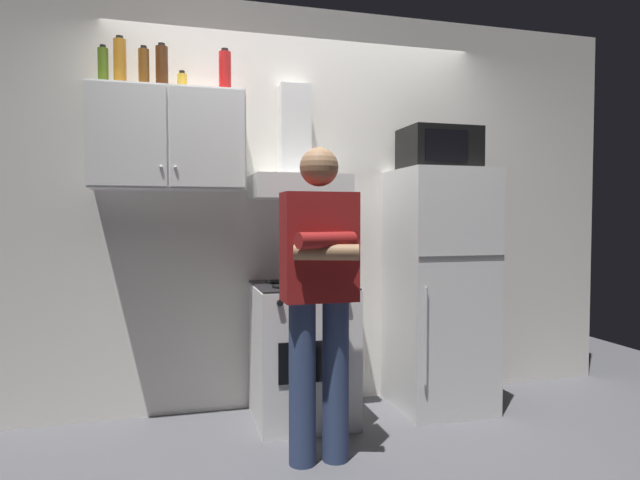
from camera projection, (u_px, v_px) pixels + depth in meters
The scene contains 14 objects.
ground_plane at pixel (320, 434), 3.18m from camera, with size 7.00×7.00×0.00m, color #4C4C51.
back_wall_tiled at pixel (297, 208), 3.70m from camera, with size 4.80×0.10×2.70m, color silver.
upper_cabinet at pixel (168, 140), 3.24m from camera, with size 0.90×0.37×0.60m.
stove_oven at pixel (302, 352), 3.39m from camera, with size 0.60×0.62×0.87m.
range_hood at pixel (297, 169), 3.46m from camera, with size 0.60×0.44×0.75m.
refrigerator at pixel (439, 289), 3.62m from camera, with size 0.60×0.62×1.60m.
microwave at pixel (439, 149), 3.60m from camera, with size 0.48×0.37×0.28m.
person_standing at pixel (319, 291), 2.77m from camera, with size 0.38×0.33×1.64m.
bottle_soda_red at pixel (225, 72), 3.30m from camera, with size 0.08×0.08×0.27m.
bottle_spice_jar at pixel (182, 83), 3.29m from camera, with size 0.06×0.06×0.13m.
bottle_beer_brown at pixel (144, 68), 3.17m from camera, with size 0.06×0.06×0.24m.
bottle_liquor_amber at pixel (120, 63), 3.16m from camera, with size 0.07×0.07×0.30m.
bottle_rum_dark at pixel (162, 67), 3.20m from camera, with size 0.07×0.07×0.27m.
bottle_olive_oil at pixel (103, 67), 3.14m from camera, with size 0.06×0.06×0.24m.
Camera 1 is at (-0.82, -3.02, 1.28)m, focal length 30.14 mm.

